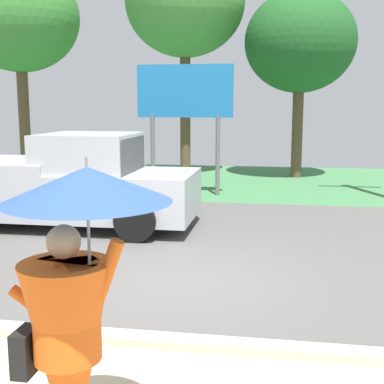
{
  "coord_description": "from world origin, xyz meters",
  "views": [
    {
      "loc": [
        1.28,
        -6.92,
        2.45
      ],
      "look_at": [
        -0.02,
        1.0,
        1.1
      ],
      "focal_mm": 48.96,
      "sensor_mm": 36.0,
      "label": 1
    }
  ],
  "objects_px": {
    "monk_pedestrian": "(73,312)",
    "tree_left_far": "(300,43)",
    "pickup_truck": "(68,183)",
    "roadside_billboard": "(185,101)",
    "tree_center_back": "(19,18)",
    "tree_right_mid": "(185,3)"
  },
  "relations": [
    {
      "from": "monk_pedestrian",
      "to": "tree_left_far",
      "type": "height_order",
      "value": "tree_left_far"
    },
    {
      "from": "monk_pedestrian",
      "to": "pickup_truck",
      "type": "xyz_separation_m",
      "value": [
        -2.89,
        6.87,
        -0.26
      ]
    },
    {
      "from": "pickup_truck",
      "to": "roadside_billboard",
      "type": "bearing_deg",
      "value": 75.62
    },
    {
      "from": "tree_left_far",
      "to": "tree_center_back",
      "type": "xyz_separation_m",
      "value": [
        -8.9,
        -1.82,
        0.72
      ]
    },
    {
      "from": "pickup_truck",
      "to": "tree_right_mid",
      "type": "height_order",
      "value": "tree_right_mid"
    },
    {
      "from": "roadside_billboard",
      "to": "tree_center_back",
      "type": "bearing_deg",
      "value": 158.97
    },
    {
      "from": "tree_left_far",
      "to": "tree_right_mid",
      "type": "distance_m",
      "value": 4.13
    },
    {
      "from": "roadside_billboard",
      "to": "tree_center_back",
      "type": "distance_m",
      "value": 6.71
    },
    {
      "from": "monk_pedestrian",
      "to": "tree_right_mid",
      "type": "height_order",
      "value": "tree_right_mid"
    },
    {
      "from": "tree_left_far",
      "to": "tree_right_mid",
      "type": "bearing_deg",
      "value": 176.72
    },
    {
      "from": "tree_right_mid",
      "to": "tree_center_back",
      "type": "bearing_deg",
      "value": -157.91
    },
    {
      "from": "roadside_billboard",
      "to": "tree_left_far",
      "type": "xyz_separation_m",
      "value": [
        3.13,
        4.03,
        1.9
      ]
    },
    {
      "from": "pickup_truck",
      "to": "tree_center_back",
      "type": "xyz_separation_m",
      "value": [
        -4.11,
        6.34,
        4.3
      ]
    },
    {
      "from": "monk_pedestrian",
      "to": "tree_left_far",
      "type": "relative_size",
      "value": 0.35
    },
    {
      "from": "tree_center_back",
      "to": "tree_right_mid",
      "type": "bearing_deg",
      "value": 22.09
    },
    {
      "from": "tree_right_mid",
      "to": "monk_pedestrian",
      "type": "bearing_deg",
      "value": -82.65
    },
    {
      "from": "roadside_billboard",
      "to": "tree_center_back",
      "type": "relative_size",
      "value": 0.5
    },
    {
      "from": "monk_pedestrian",
      "to": "pickup_truck",
      "type": "relative_size",
      "value": 0.41
    },
    {
      "from": "pickup_truck",
      "to": "tree_center_back",
      "type": "distance_m",
      "value": 8.69
    },
    {
      "from": "roadside_billboard",
      "to": "tree_center_back",
      "type": "xyz_separation_m",
      "value": [
        -5.77,
        2.22,
        2.63
      ]
    },
    {
      "from": "roadside_billboard",
      "to": "pickup_truck",
      "type": "bearing_deg",
      "value": -111.97
    },
    {
      "from": "pickup_truck",
      "to": "tree_center_back",
      "type": "height_order",
      "value": "tree_center_back"
    }
  ]
}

